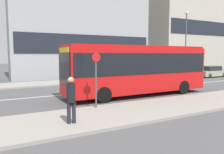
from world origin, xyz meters
name	(u,v)px	position (x,y,z in m)	size (l,w,h in m)	color
ground_plane	(96,92)	(0.00, 0.00, 0.00)	(120.00, 120.00, 0.00)	#4F4F51
sidewalk_near	(146,110)	(0.00, -6.25, 0.07)	(44.00, 3.50, 0.13)	gray
sidewalk_far	(71,82)	(0.00, 6.25, 0.07)	(44.00, 3.50, 0.13)	gray
lane_centerline	(96,92)	(0.00, 0.00, 0.00)	(41.80, 0.16, 0.01)	silver
apartment_block_left_tower	(82,19)	(3.39, 11.84, 7.34)	(17.31, 4.76, 14.69)	#9EA3A8
city_bus	(137,67)	(2.07, -2.46, 1.95)	(10.31, 2.59, 3.40)	red
parked_car_0	(185,73)	(12.57, 3.24, 0.65)	(4.00, 1.79, 1.38)	silver
parked_car_1	(211,72)	(17.27, 3.39, 0.65)	(4.18, 1.83, 1.39)	#A39E84
pedestrian_near_stop	(71,97)	(-4.04, -6.81, 1.18)	(0.35, 0.34, 1.83)	#23232D
bus_stop_sign	(96,75)	(-2.14, -4.90, 1.78)	(0.44, 0.12, 2.83)	#4C4C51
street_lamp	(186,38)	(14.36, 4.91, 4.89)	(0.36, 0.36, 7.94)	#4C4C51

